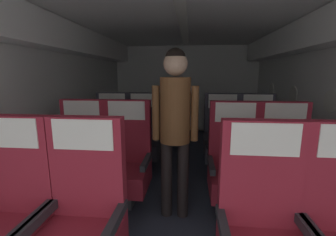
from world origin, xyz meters
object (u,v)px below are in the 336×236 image
object	(u,v)px
seat_b_left_aisle	(126,162)
seat_b_left_window	(81,161)
seat_a_left_window	(9,216)
seat_b_right_aisle	(284,169)
seat_b_right_window	(234,167)
seat_c_left_aisle	(143,138)
seat_c_right_window	(222,140)
seat_a_left_aisle	(82,221)
seat_c_left_window	(112,137)
flight_attendant	(175,117)
seat_a_right_window	(263,232)
seat_c_right_aisle	(257,141)

from	to	relation	value
seat_b_left_aisle	seat_b_left_window	bearing A→B (deg)	-179.87
seat_a_left_window	seat_b_right_aisle	world-z (taller)	same
seat_b_right_window	seat_c_left_aisle	world-z (taller)	same
seat_c_right_window	seat_a_left_aisle	bearing A→B (deg)	-120.42
seat_a_left_window	seat_c_left_aisle	world-z (taller)	same
seat_b_right_window	seat_c_right_window	bearing A→B (deg)	89.58
seat_b_right_window	seat_c_left_window	size ratio (longest dim) A/B	1.00
seat_c_left_aisle	seat_c_right_window	xyz separation A→B (m)	(1.15, -0.01, 0.00)
seat_c_right_window	seat_b_right_aisle	bearing A→B (deg)	-63.42
seat_b_left_window	seat_b_right_window	size ratio (longest dim) A/B	1.00
seat_c_left_aisle	seat_c_right_window	size ratio (longest dim) A/B	1.00
seat_a_left_window	seat_c_right_window	xyz separation A→B (m)	(1.65, 1.95, 0.00)
seat_b_left_window	seat_b_left_aisle	world-z (taller)	same
seat_a_left_window	flight_attendant	bearing A→B (deg)	37.87
seat_a_right_window	seat_c_left_aisle	bearing A→B (deg)	120.00
seat_b_left_window	flight_attendant	bearing A→B (deg)	-9.59
seat_a_left_aisle	seat_a_right_window	size ratio (longest dim) A/B	1.00
seat_b_right_window	seat_a_left_window	bearing A→B (deg)	-149.23
seat_b_right_aisle	seat_c_left_window	size ratio (longest dim) A/B	1.00
seat_b_right_aisle	seat_b_left_aisle	bearing A→B (deg)	179.79
seat_b_left_window	seat_b_right_window	world-z (taller)	same
seat_b_left_aisle	seat_c_left_aisle	size ratio (longest dim) A/B	1.00
seat_b_right_aisle	seat_c_left_window	bearing A→B (deg)	155.52
seat_b_left_window	seat_c_left_window	xyz separation A→B (m)	(0.01, 0.96, 0.00)
seat_a_left_window	seat_b_right_aisle	xyz separation A→B (m)	(2.13, 0.99, 0.00)
seat_b_left_window	seat_c_right_aisle	world-z (taller)	same
seat_c_left_window	seat_c_right_aisle	xyz separation A→B (m)	(2.13, 0.01, 0.00)
seat_a_right_window	seat_c_left_window	bearing A→B (deg)	129.68
seat_b_left_aisle	seat_b_right_aisle	world-z (taller)	same
seat_c_right_aisle	flight_attendant	xyz separation A→B (m)	(-1.09, -1.14, 0.54)
seat_c_right_window	flight_attendant	world-z (taller)	flight_attendant
seat_a_left_window	seat_c_left_window	size ratio (longest dim) A/B	1.00
seat_b_left_aisle	seat_c_left_window	size ratio (longest dim) A/B	1.00
seat_a_left_window	seat_b_right_aisle	bearing A→B (deg)	24.82
seat_b_right_aisle	seat_c_right_aisle	world-z (taller)	same
seat_c_left_aisle	flight_attendant	world-z (taller)	flight_attendant
seat_b_right_window	seat_a_right_window	bearing A→B (deg)	-90.67
seat_a_right_window	seat_b_right_window	size ratio (longest dim) A/B	1.00
seat_a_left_aisle	seat_c_left_aisle	xyz separation A→B (m)	(-0.00, 1.96, 0.00)
seat_c_left_window	seat_c_right_window	distance (m)	1.63
flight_attendant	seat_b_right_aisle	bearing A→B (deg)	-157.44
seat_c_right_aisle	seat_b_right_aisle	bearing A→B (deg)	-90.45
seat_c_right_aisle	seat_a_left_aisle	bearing A→B (deg)	-129.93
seat_c_left_window	seat_c_right_aisle	size ratio (longest dim) A/B	1.00
seat_a_left_aisle	seat_b_left_window	bearing A→B (deg)	116.60
seat_b_left_window	seat_c_right_window	xyz separation A→B (m)	(1.64, 0.96, 0.00)
seat_a_left_window	seat_a_right_window	bearing A→B (deg)	0.13
seat_b_left_window	seat_c_right_aisle	size ratio (longest dim) A/B	1.00
seat_b_left_window	seat_c_right_window	size ratio (longest dim) A/B	1.00
seat_b_right_aisle	seat_c_right_aisle	bearing A→B (deg)	89.55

